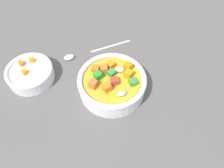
{
  "coord_description": "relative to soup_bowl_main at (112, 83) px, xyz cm",
  "views": [
    {
      "loc": [
        28.72,
        -14.28,
        46.96
      ],
      "look_at": [
        0.0,
        0.0,
        2.62
      ],
      "focal_mm": 33.51,
      "sensor_mm": 36.0,
      "label": 1
    }
  ],
  "objects": [
    {
      "name": "soup_bowl_main",
      "position": [
        0.0,
        0.0,
        0.0
      ],
      "size": [
        17.77,
        17.77,
        6.86
      ],
      "color": "white",
      "rests_on": "ground_plane"
    },
    {
      "name": "side_bowl_small",
      "position": [
        -13.65,
        -18.41,
        -0.93
      ],
      "size": [
        12.81,
        12.81,
        4.52
      ],
      "color": "white",
      "rests_on": "ground_plane"
    },
    {
      "name": "spoon",
      "position": [
        -15.74,
        -1.13,
        -2.56
      ],
      "size": [
        2.81,
        22.01,
        1.09
      ],
      "rotation": [
        0.0,
        0.0,
        4.65
      ],
      "color": "silver",
      "rests_on": "ground_plane"
    },
    {
      "name": "ground_plane",
      "position": [
        0.01,
        -0.01,
        -4.01
      ],
      "size": [
        140.0,
        140.0,
        2.0
      ],
      "primitive_type": "cube",
      "color": "#565451"
    }
  ]
}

